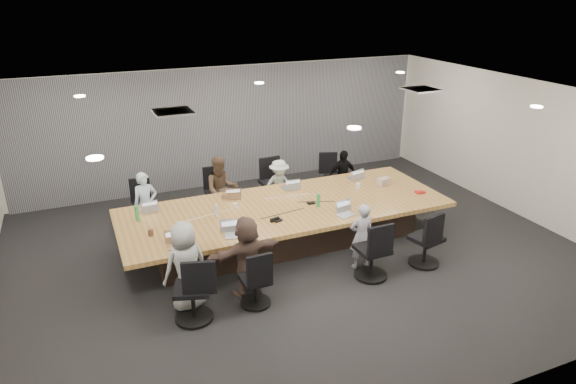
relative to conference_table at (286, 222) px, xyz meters
name	(u,v)px	position (x,y,z in m)	size (l,w,h in m)	color
floor	(297,254)	(0.00, -0.50, -0.40)	(10.00, 8.00, 0.00)	black
ceiling	(298,99)	(0.00, -0.50, 2.40)	(10.00, 8.00, 0.00)	white
wall_back	(228,126)	(0.00, 3.50, 1.00)	(10.00, 2.80, 0.00)	beige
wall_front	(454,307)	(0.00, -4.50, 1.00)	(10.00, 2.80, 0.00)	beige
wall_right	(519,147)	(5.00, -0.50, 1.00)	(8.00, 2.80, 0.00)	beige
curtain	(229,127)	(0.00, 3.42, 1.00)	(9.80, 0.04, 2.80)	gray
conference_table	(286,222)	(0.00, 0.00, 0.00)	(6.00, 2.20, 0.74)	#30221B
chair_0	(144,210)	(-2.32, 1.70, -0.03)	(0.50, 0.50, 0.74)	black
chair_1	(218,197)	(-0.83, 1.70, 0.00)	(0.55, 0.55, 0.81)	black
chair_2	(273,187)	(0.42, 1.70, 0.04)	(0.59, 0.59, 0.88)	black
chair_3	(335,180)	(1.92, 1.70, -0.02)	(0.52, 0.52, 0.77)	black
chair_4	(192,293)	(-2.16, -1.70, 0.03)	(0.59, 0.59, 0.87)	black
chair_5	(255,284)	(-1.22, -1.70, -0.04)	(0.49, 0.49, 0.72)	black
chair_6	(372,254)	(0.81, -1.70, 0.03)	(0.58, 0.58, 0.86)	black
chair_7	(426,243)	(1.88, -1.70, 0.01)	(0.56, 0.56, 0.83)	black
person_0	(146,204)	(-2.32, 1.35, 0.23)	(0.46, 0.30, 1.26)	silver
laptop_0	(150,209)	(-2.32, 0.80, 0.35)	(0.29, 0.20, 0.02)	#B2B2B7
person_1	(222,190)	(-0.83, 1.35, 0.29)	(0.67, 0.52, 1.38)	#49382B
laptop_1	(230,197)	(-0.83, 0.80, 0.35)	(0.29, 0.20, 0.02)	#8C6647
person_2	(279,186)	(0.42, 1.35, 0.17)	(0.74, 0.43, 1.15)	#B0BEAE
laptop_2	(290,187)	(0.42, 0.80, 0.35)	(0.31, 0.21, 0.02)	#B2B2B7
person_3	(342,176)	(1.92, 1.35, 0.19)	(0.69, 0.29, 1.18)	black
laptop_3	(355,177)	(1.92, 0.80, 0.35)	(0.35, 0.24, 0.02)	#B2B2B7
person_4	(186,266)	(-2.16, -1.35, 0.29)	(0.68, 0.44, 1.38)	#A3A5A4
laptop_4	(177,246)	(-2.16, -0.80, 0.35)	(0.30, 0.20, 0.02)	#8C6647
person_5	(247,256)	(-1.22, -1.35, 0.25)	(1.21, 0.38, 1.30)	brown
laptop_5	(236,235)	(-1.22, -0.80, 0.35)	(0.34, 0.23, 0.02)	#B2B2B7
person_6	(361,236)	(0.81, -1.35, 0.18)	(0.43, 0.28, 1.17)	#9F9DB0
laptop_6	(346,215)	(0.81, -0.80, 0.35)	(0.32, 0.22, 0.02)	#B2B2B7
bottle_green_left	(137,213)	(-2.58, 0.42, 0.47)	(0.07, 0.07, 0.27)	green
bottle_green_right	(318,200)	(0.53, -0.27, 0.46)	(0.07, 0.07, 0.25)	green
bottle_clear	(217,211)	(-1.29, 0.05, 0.45)	(0.07, 0.07, 0.22)	silver
cup_white_far	(235,206)	(-0.89, 0.27, 0.39)	(0.08, 0.08, 0.10)	white
cup_white_near	(358,186)	(1.66, 0.24, 0.39)	(0.08, 0.08, 0.10)	white
mug_brown	(151,233)	(-2.47, -0.25, 0.39)	(0.08, 0.08, 0.10)	brown
mic_left	(278,220)	(-0.38, -0.55, 0.35)	(0.14, 0.09, 0.03)	black
mic_right	(311,203)	(0.47, -0.09, 0.35)	(0.14, 0.09, 0.03)	black
stapler	(275,219)	(-0.43, -0.53, 0.37)	(0.17, 0.04, 0.07)	black
canvas_bag	(384,181)	(2.24, 0.21, 0.41)	(0.26, 0.16, 0.14)	#BEA68F
snack_packet	(420,192)	(2.65, -0.45, 0.36)	(0.18, 0.12, 0.04)	red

